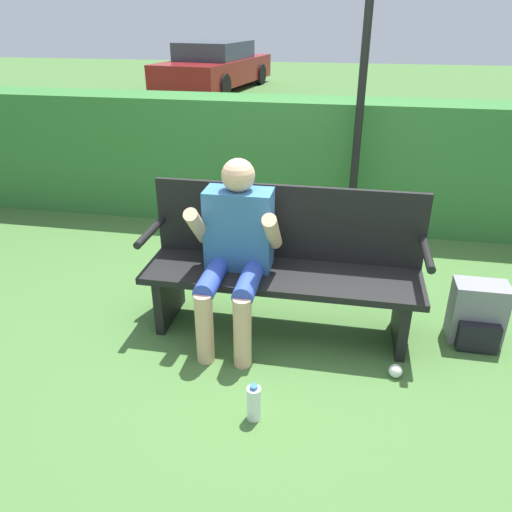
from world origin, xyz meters
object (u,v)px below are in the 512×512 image
object	(u,v)px
signpost	(366,46)
park_bench	(283,263)
backpack	(477,315)
person_seated	(236,244)
water_bottle	(254,403)
parked_car	(215,67)

from	to	relation	value
signpost	park_bench	bearing A→B (deg)	-105.68
backpack	signpost	distance (m)	2.30
person_seated	water_bottle	distance (m)	1.01
person_seated	parked_car	world-z (taller)	parked_car
park_bench	parked_car	xyz separation A→B (m)	(-3.47, 11.28, 0.13)
park_bench	parked_car	bearing A→B (deg)	107.08
person_seated	water_bottle	world-z (taller)	person_seated
person_seated	signpost	world-z (taller)	signpost
person_seated	signpost	xyz separation A→B (m)	(0.72, 1.68, 1.07)
signpost	parked_car	xyz separation A→B (m)	(-3.90, 9.74, -1.12)
water_bottle	park_bench	bearing A→B (deg)	88.88
person_seated	backpack	size ratio (longest dim) A/B	2.80
park_bench	water_bottle	world-z (taller)	park_bench
park_bench	signpost	world-z (taller)	signpost
park_bench	signpost	bearing A→B (deg)	74.32
water_bottle	signpost	size ratio (longest dim) A/B	0.07
person_seated	signpost	distance (m)	2.12
person_seated	backpack	bearing A→B (deg)	6.03
signpost	parked_car	bearing A→B (deg)	111.81
person_seated	park_bench	bearing A→B (deg)	25.20
park_bench	water_bottle	distance (m)	1.01
park_bench	backpack	size ratio (longest dim) A/B	4.34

